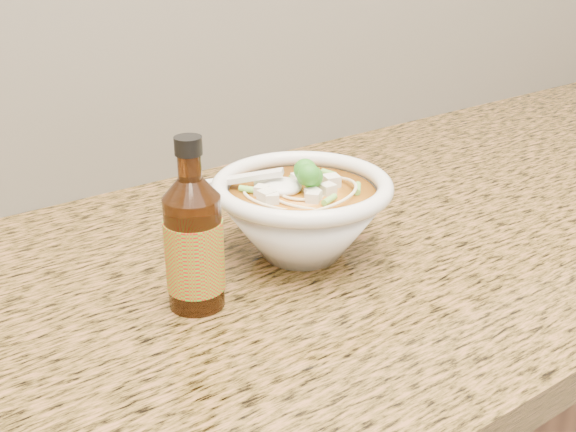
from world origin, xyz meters
TOP-DOWN VIEW (x-y plane):
  - counter_slab at (0.00, 1.68)m, footprint 4.00×0.68m
  - soup_bowl at (0.10, 1.66)m, footprint 0.21×0.21m
  - hot_sauce_bottle at (-0.06, 1.64)m, footprint 0.07×0.07m

SIDE VIEW (x-z plane):
  - counter_slab at x=0.00m, z-range 0.86..0.90m
  - soup_bowl at x=0.10m, z-range 0.89..1.01m
  - hot_sauce_bottle at x=-0.06m, z-range 0.88..1.06m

